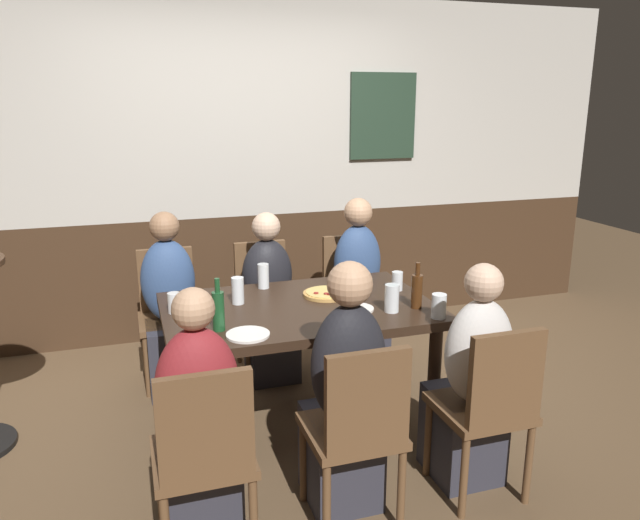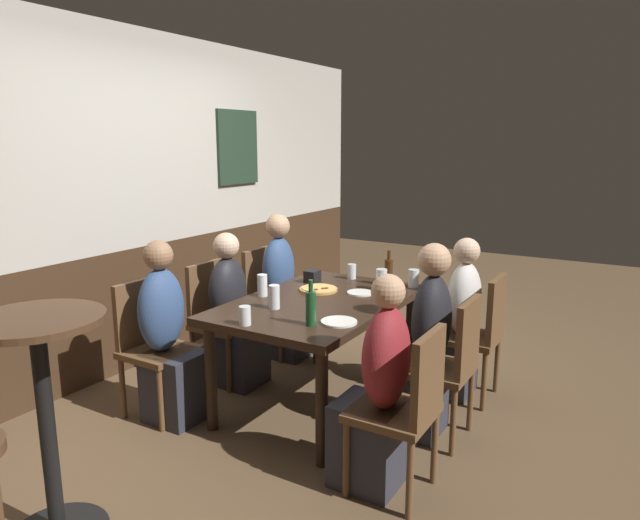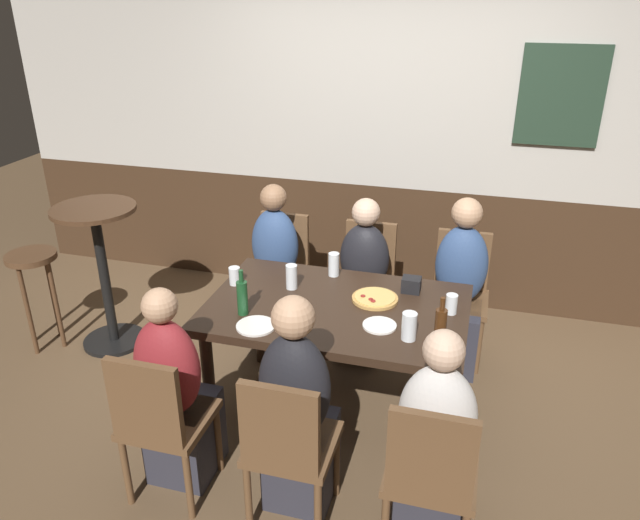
{
  "view_description": "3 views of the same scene",
  "coord_description": "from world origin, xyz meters",
  "px_view_note": "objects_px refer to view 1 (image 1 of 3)",
  "views": [
    {
      "loc": [
        -0.86,
        -3.03,
        1.84
      ],
      "look_at": [
        0.11,
        -0.03,
        1.0
      ],
      "focal_mm": 33.96,
      "sensor_mm": 36.0,
      "label": 1
    },
    {
      "loc": [
        -3.11,
        -1.86,
        1.77
      ],
      "look_at": [
        0.14,
        0.08,
        0.98
      ],
      "focal_mm": 32.06,
      "sensor_mm": 36.0,
      "label": 2
    },
    {
      "loc": [
        0.73,
        -2.93,
        2.4
      ],
      "look_at": [
        -0.11,
        0.05,
        0.99
      ],
      "focal_mm": 34.02,
      "sensor_mm": 36.0,
      "label": 3
    }
  ],
  "objects_px": {
    "chair_mid_far": "(264,298)",
    "pint_glass_stout": "(263,278)",
    "pizza": "(326,294)",
    "plate_white_large": "(248,335)",
    "chair_left_near": "(204,452)",
    "tumbler_short": "(238,292)",
    "chair_right_far": "(351,290)",
    "person_right_far": "(359,295)",
    "person_mid_near": "(345,407)",
    "beer_glass_half": "(439,308)",
    "chair_mid_near": "(358,426)",
    "tumbler_water": "(174,304)",
    "person_mid_far": "(270,309)",
    "condiment_caddy": "(346,277)",
    "highball_clear": "(392,300)",
    "dining_table": "(299,320)",
    "person_right_near": "(470,392)",
    "beer_bottle_brown": "(417,290)",
    "pint_glass_amber": "(397,282)",
    "plate_white_small": "(357,309)",
    "person_left_near": "(199,436)",
    "chair_left_far": "(169,308)",
    "person_left_far": "(171,317)",
    "beer_bottle_green": "(218,310)"
  },
  "relations": [
    {
      "from": "chair_left_near",
      "to": "pint_glass_stout",
      "type": "relative_size",
      "value": 5.91
    },
    {
      "from": "chair_mid_near",
      "to": "person_right_near",
      "type": "distance_m",
      "value": 0.67
    },
    {
      "from": "chair_right_far",
      "to": "person_right_far",
      "type": "height_order",
      "value": "person_right_far"
    },
    {
      "from": "person_right_far",
      "to": "pint_glass_amber",
      "type": "relative_size",
      "value": 10.55
    },
    {
      "from": "person_mid_near",
      "to": "beer_glass_half",
      "type": "bearing_deg",
      "value": 27.05
    },
    {
      "from": "person_right_near",
      "to": "chair_mid_near",
      "type": "bearing_deg",
      "value": -165.84
    },
    {
      "from": "chair_mid_far",
      "to": "pint_glass_amber",
      "type": "relative_size",
      "value": 7.82
    },
    {
      "from": "person_mid_far",
      "to": "condiment_caddy",
      "type": "relative_size",
      "value": 10.22
    },
    {
      "from": "highball_clear",
      "to": "beer_glass_half",
      "type": "distance_m",
      "value": 0.25
    },
    {
      "from": "chair_mid_near",
      "to": "pint_glass_amber",
      "type": "height_order",
      "value": "chair_mid_near"
    },
    {
      "from": "person_left_near",
      "to": "person_mid_far",
      "type": "bearing_deg",
      "value": 66.05
    },
    {
      "from": "plate_white_small",
      "to": "condiment_caddy",
      "type": "xyz_separation_m",
      "value": [
        0.1,
        0.45,
        0.04
      ]
    },
    {
      "from": "beer_bottle_green",
      "to": "beer_bottle_brown",
      "type": "relative_size",
      "value": 1.04
    },
    {
      "from": "pizza",
      "to": "pint_glass_stout",
      "type": "distance_m",
      "value": 0.4
    },
    {
      "from": "dining_table",
      "to": "chair_left_far",
      "type": "height_order",
      "value": "chair_left_far"
    },
    {
      "from": "pizza",
      "to": "beer_bottle_brown",
      "type": "height_order",
      "value": "beer_bottle_brown"
    },
    {
      "from": "tumbler_water",
      "to": "person_right_near",
      "type": "bearing_deg",
      "value": -32.19
    },
    {
      "from": "person_right_near",
      "to": "beer_bottle_brown",
      "type": "relative_size",
      "value": 4.43
    },
    {
      "from": "condiment_caddy",
      "to": "tumbler_short",
      "type": "bearing_deg",
      "value": -167.94
    },
    {
      "from": "chair_right_far",
      "to": "pizza",
      "type": "bearing_deg",
      "value": -120.35
    },
    {
      "from": "chair_mid_near",
      "to": "beer_glass_half",
      "type": "height_order",
      "value": "chair_mid_near"
    },
    {
      "from": "chair_right_far",
      "to": "tumbler_short",
      "type": "xyz_separation_m",
      "value": [
        -0.96,
        -0.75,
        0.31
      ]
    },
    {
      "from": "person_mid_near",
      "to": "chair_mid_far",
      "type": "bearing_deg",
      "value": 90.0
    },
    {
      "from": "chair_mid_far",
      "to": "pint_glass_stout",
      "type": "bearing_deg",
      "value": -102.5
    },
    {
      "from": "chair_left_near",
      "to": "pizza",
      "type": "xyz_separation_m",
      "value": [
        0.84,
        1.02,
        0.26
      ]
    },
    {
      "from": "chair_left_near",
      "to": "plate_white_large",
      "type": "bearing_deg",
      "value": 61.87
    },
    {
      "from": "pizza",
      "to": "beer_bottle_green",
      "type": "height_order",
      "value": "beer_bottle_green"
    },
    {
      "from": "person_right_near",
      "to": "person_mid_far",
      "type": "distance_m",
      "value": 1.59
    },
    {
      "from": "dining_table",
      "to": "condiment_caddy",
      "type": "relative_size",
      "value": 13.37
    },
    {
      "from": "chair_left_near",
      "to": "tumbler_short",
      "type": "distance_m",
      "value": 1.13
    },
    {
      "from": "person_right_near",
      "to": "condiment_caddy",
      "type": "distance_m",
      "value": 1.1
    },
    {
      "from": "person_right_near",
      "to": "tumbler_short",
      "type": "bearing_deg",
      "value": 137.92
    },
    {
      "from": "pizza",
      "to": "plate_white_large",
      "type": "bearing_deg",
      "value": -139.69
    },
    {
      "from": "chair_left_near",
      "to": "person_mid_near",
      "type": "bearing_deg",
      "value": 13.95
    },
    {
      "from": "person_left_far",
      "to": "person_right_far",
      "type": "bearing_deg",
      "value": 0.04
    },
    {
      "from": "plate_white_small",
      "to": "person_mid_far",
      "type": "bearing_deg",
      "value": 107.32
    },
    {
      "from": "chair_mid_far",
      "to": "beer_glass_half",
      "type": "relative_size",
      "value": 6.87
    },
    {
      "from": "person_mid_far",
      "to": "chair_mid_near",
      "type": "bearing_deg",
      "value": -90.0
    },
    {
      "from": "pint_glass_amber",
      "to": "tumbler_water",
      "type": "bearing_deg",
      "value": 179.72
    },
    {
      "from": "pint_glass_stout",
      "to": "highball_clear",
      "type": "bearing_deg",
      "value": -48.04
    },
    {
      "from": "chair_left_far",
      "to": "pint_glass_amber",
      "type": "height_order",
      "value": "chair_left_far"
    },
    {
      "from": "person_mid_far",
      "to": "person_right_far",
      "type": "xyz_separation_m",
      "value": [
        0.65,
        0.0,
        0.03
      ]
    },
    {
      "from": "chair_mid_near",
      "to": "tumbler_water",
      "type": "height_order",
      "value": "chair_mid_near"
    },
    {
      "from": "chair_mid_far",
      "to": "beer_bottle_brown",
      "type": "height_order",
      "value": "beer_bottle_brown"
    },
    {
      "from": "plate_white_large",
      "to": "beer_bottle_brown",
      "type": "bearing_deg",
      "value": 7.01
    },
    {
      "from": "person_right_near",
      "to": "beer_glass_half",
      "type": "distance_m",
      "value": 0.46
    },
    {
      "from": "dining_table",
      "to": "pint_glass_amber",
      "type": "height_order",
      "value": "pint_glass_amber"
    },
    {
      "from": "person_right_far",
      "to": "beer_glass_half",
      "type": "height_order",
      "value": "person_right_far"
    },
    {
      "from": "person_left_far",
      "to": "tumbler_short",
      "type": "bearing_deg",
      "value": -60.52
    },
    {
      "from": "chair_mid_near",
      "to": "person_left_near",
      "type": "xyz_separation_m",
      "value": [
        -0.65,
        0.16,
        -0.02
      ]
    }
  ]
}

